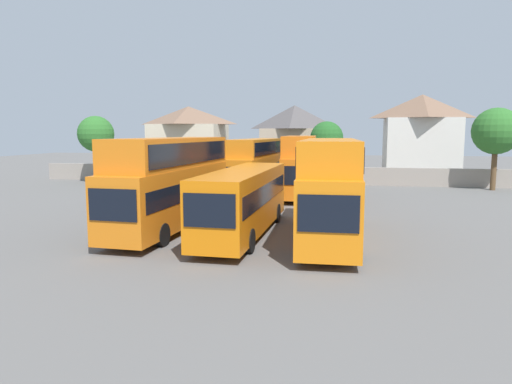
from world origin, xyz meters
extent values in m
plane|color=#605E5B|center=(0.00, 18.00, 0.00)|extent=(140.00, 140.00, 0.00)
cube|color=gray|center=(0.00, 24.32, 0.90)|extent=(56.00, 0.50, 1.80)
cube|color=orange|center=(-4.19, 0.29, 1.89)|extent=(3.23, 11.86, 3.06)
cube|color=black|center=(-4.54, -5.59, 2.26)|extent=(2.24, 0.21, 1.38)
cube|color=black|center=(-4.19, 0.29, 2.26)|extent=(3.21, 10.93, 0.96)
cube|color=orange|center=(-4.17, 0.58, 4.21)|extent=(3.14, 11.27, 1.58)
cube|color=black|center=(-4.17, 0.58, 4.21)|extent=(3.20, 10.69, 1.10)
cylinder|color=black|center=(-3.24, -3.41, 0.55)|extent=(0.36, 1.12, 1.10)
cylinder|color=black|center=(-5.57, -3.27, 0.55)|extent=(0.36, 1.12, 1.10)
cylinder|color=black|center=(-2.81, 3.85, 0.55)|extent=(0.36, 1.12, 1.10)
cylinder|color=black|center=(-5.14, 3.99, 0.55)|extent=(0.36, 1.12, 1.10)
cube|color=orange|center=(-0.03, -0.21, 1.87)|extent=(2.74, 11.69, 3.03)
cube|color=black|center=(-0.18, -6.05, 2.23)|extent=(2.14, 0.14, 1.36)
cube|color=black|center=(-0.03, -0.21, 2.23)|extent=(2.75, 10.76, 0.95)
cylinder|color=black|center=(0.99, -3.85, 0.55)|extent=(0.33, 1.11, 1.10)
cylinder|color=black|center=(-1.25, -3.79, 0.55)|extent=(0.33, 1.11, 1.10)
cylinder|color=black|center=(1.18, 3.36, 0.55)|extent=(0.33, 1.11, 1.10)
cylinder|color=black|center=(-1.06, 3.42, 0.55)|extent=(0.33, 1.11, 1.10)
cube|color=orange|center=(4.33, -0.38, 1.92)|extent=(2.84, 11.83, 3.13)
cube|color=black|center=(4.46, -6.29, 2.30)|extent=(2.28, 0.13, 1.41)
cube|color=black|center=(4.33, -0.38, 2.30)|extent=(2.86, 10.89, 0.99)
cube|color=orange|center=(4.33, -0.09, 4.22)|extent=(2.78, 11.24, 1.45)
cube|color=black|center=(4.33, -0.09, 4.22)|extent=(2.86, 10.66, 1.02)
cylinder|color=black|center=(5.60, -4.01, 0.55)|extent=(0.32, 1.11, 1.10)
cylinder|color=black|center=(3.22, -4.06, 0.55)|extent=(0.32, 1.11, 1.10)
cylinder|color=black|center=(5.45, 3.30, 0.55)|extent=(0.32, 1.11, 1.10)
cylinder|color=black|center=(3.06, 3.25, 0.55)|extent=(0.32, 1.11, 1.10)
cube|color=orange|center=(-2.15, 14.04, 1.85)|extent=(3.13, 11.61, 2.99)
cube|color=black|center=(-2.49, 8.29, 2.21)|extent=(2.15, 0.21, 1.35)
cube|color=black|center=(-2.15, 14.04, 2.21)|extent=(3.11, 10.70, 0.94)
cube|color=orange|center=(-2.13, 14.33, 4.05)|extent=(3.04, 11.04, 1.41)
cube|color=black|center=(-2.13, 14.33, 4.05)|extent=(3.10, 10.47, 0.99)
cylinder|color=black|center=(-1.24, 10.42, 0.55)|extent=(0.37, 1.12, 1.10)
cylinder|color=black|center=(-3.48, 10.55, 0.55)|extent=(0.37, 1.12, 1.10)
cylinder|color=black|center=(-0.81, 17.53, 0.55)|extent=(0.37, 1.12, 1.10)
cylinder|color=black|center=(-3.05, 17.66, 0.55)|extent=(0.37, 1.12, 1.10)
cube|color=orange|center=(1.52, 14.55, 1.87)|extent=(2.95, 10.19, 3.03)
cube|color=black|center=(1.75, 9.49, 2.24)|extent=(2.20, 0.18, 1.36)
cube|color=black|center=(1.52, 14.55, 2.24)|extent=(2.95, 9.39, 0.95)
cube|color=orange|center=(1.51, 14.80, 4.20)|extent=(2.88, 9.69, 1.62)
cube|color=black|center=(1.51, 14.80, 4.20)|extent=(2.94, 9.19, 1.13)
cylinder|color=black|center=(2.81, 11.48, 0.55)|extent=(0.35, 1.11, 1.10)
cylinder|color=black|center=(0.51, 11.38, 0.55)|extent=(0.35, 1.11, 1.10)
cylinder|color=black|center=(2.53, 17.73, 0.55)|extent=(0.35, 1.11, 1.10)
cylinder|color=black|center=(0.23, 17.63, 0.55)|extent=(0.35, 1.11, 1.10)
cube|color=beige|center=(-14.23, 32.94, 3.15)|extent=(8.58, 7.36, 6.31)
pyramid|color=brown|center=(-14.23, 32.94, 7.43)|extent=(9.01, 7.72, 2.24)
cube|color=tan|center=(-0.87, 33.07, 2.87)|extent=(7.33, 7.41, 5.75)
pyramid|color=#514C4C|center=(-0.87, 33.07, 7.15)|extent=(7.70, 7.78, 2.81)
cube|color=silver|center=(13.88, 33.35, 3.48)|extent=(8.10, 6.05, 6.95)
pyramid|color=brown|center=(13.88, 33.35, 8.29)|extent=(8.51, 6.36, 2.69)
cylinder|color=brown|center=(3.24, 26.82, 1.75)|extent=(0.40, 0.40, 3.49)
sphere|color=#235B23|center=(3.24, 26.82, 4.72)|extent=(3.51, 3.51, 3.51)
cylinder|color=brown|center=(18.65, 22.32, 1.97)|extent=(0.48, 0.48, 3.93)
sphere|color=#2D6B28|center=(18.65, 22.32, 5.42)|extent=(4.24, 4.24, 4.24)
cylinder|color=brown|center=(-20.42, 21.32, 1.92)|extent=(0.60, 0.60, 3.84)
sphere|color=#2D6B28|center=(-20.42, 21.32, 5.15)|extent=(3.72, 3.72, 3.72)
camera|label=1|loc=(4.91, -23.35, 5.28)|focal=32.45mm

